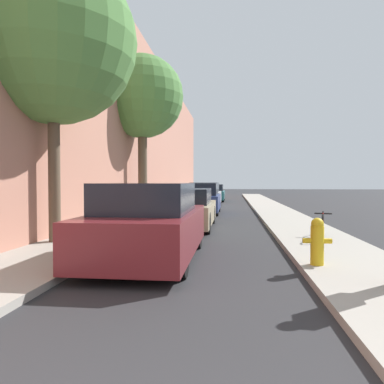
{
  "coord_description": "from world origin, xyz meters",
  "views": [
    {
      "loc": [
        0.73,
        -0.76,
        1.56
      ],
      "look_at": [
        -0.49,
        10.14,
        1.24
      ],
      "focal_mm": 33.51,
      "sensor_mm": 36.0,
      "label": 1
    }
  ],
  "objects_px": {
    "parked_car_maroon": "(149,224)",
    "street_tree_near": "(53,40)",
    "parked_car_silver": "(205,195)",
    "bicycle": "(323,225)",
    "parked_car_teal": "(213,193)",
    "parked_car_champagne": "(186,209)",
    "fire_hydrant": "(317,241)",
    "parked_car_navy": "(200,199)",
    "street_tree_far": "(142,98)"
  },
  "relations": [
    {
      "from": "parked_car_champagne",
      "to": "bicycle",
      "type": "relative_size",
      "value": 2.82
    },
    {
      "from": "parked_car_silver",
      "to": "bicycle",
      "type": "distance_m",
      "value": 13.69
    },
    {
      "from": "parked_car_maroon",
      "to": "street_tree_far",
      "type": "bearing_deg",
      "value": 105.02
    },
    {
      "from": "street_tree_far",
      "to": "fire_hydrant",
      "type": "distance_m",
      "value": 11.8
    },
    {
      "from": "parked_car_champagne",
      "to": "street_tree_near",
      "type": "distance_m",
      "value": 6.31
    },
    {
      "from": "parked_car_champagne",
      "to": "parked_car_silver",
      "type": "relative_size",
      "value": 0.96
    },
    {
      "from": "street_tree_near",
      "to": "bicycle",
      "type": "distance_m",
      "value": 8.02
    },
    {
      "from": "parked_car_teal",
      "to": "parked_car_champagne",
      "type": "bearing_deg",
      "value": -90.06
    },
    {
      "from": "parked_car_silver",
      "to": "bicycle",
      "type": "bearing_deg",
      "value": -72.96
    },
    {
      "from": "fire_hydrant",
      "to": "parked_car_champagne",
      "type": "bearing_deg",
      "value": 118.28
    },
    {
      "from": "parked_car_maroon",
      "to": "parked_car_silver",
      "type": "xyz_separation_m",
      "value": [
        -0.06,
        15.56,
        -0.01
      ]
    },
    {
      "from": "parked_car_navy",
      "to": "parked_car_teal",
      "type": "height_order",
      "value": "parked_car_navy"
    },
    {
      "from": "parked_car_teal",
      "to": "street_tree_near",
      "type": "relative_size",
      "value": 0.62
    },
    {
      "from": "parked_car_navy",
      "to": "fire_hydrant",
      "type": "relative_size",
      "value": 4.88
    },
    {
      "from": "fire_hydrant",
      "to": "street_tree_near",
      "type": "bearing_deg",
      "value": 162.45
    },
    {
      "from": "street_tree_near",
      "to": "bicycle",
      "type": "relative_size",
      "value": 4.3
    },
    {
      "from": "parked_car_teal",
      "to": "street_tree_near",
      "type": "xyz_separation_m",
      "value": [
        -2.73,
        -20.43,
        4.27
      ]
    },
    {
      "from": "parked_car_teal",
      "to": "fire_hydrant",
      "type": "relative_size",
      "value": 5.17
    },
    {
      "from": "parked_car_silver",
      "to": "fire_hydrant",
      "type": "relative_size",
      "value": 5.71
    },
    {
      "from": "parked_car_maroon",
      "to": "fire_hydrant",
      "type": "xyz_separation_m",
      "value": [
        3.11,
        -0.59,
        -0.18
      ]
    },
    {
      "from": "bicycle",
      "to": "fire_hydrant",
      "type": "bearing_deg",
      "value": -91.05
    },
    {
      "from": "parked_car_maroon",
      "to": "parked_car_teal",
      "type": "bearing_deg",
      "value": 89.66
    },
    {
      "from": "street_tree_near",
      "to": "street_tree_far",
      "type": "height_order",
      "value": "street_tree_far"
    },
    {
      "from": "fire_hydrant",
      "to": "parked_car_silver",
      "type": "bearing_deg",
      "value": 101.1
    },
    {
      "from": "street_tree_far",
      "to": "parked_car_navy",
      "type": "bearing_deg",
      "value": 35.85
    },
    {
      "from": "parked_car_champagne",
      "to": "parked_car_navy",
      "type": "bearing_deg",
      "value": 90.17
    },
    {
      "from": "parked_car_navy",
      "to": "parked_car_champagne",
      "type": "bearing_deg",
      "value": -89.83
    },
    {
      "from": "parked_car_maroon",
      "to": "parked_car_silver",
      "type": "relative_size",
      "value": 0.9
    },
    {
      "from": "street_tree_far",
      "to": "bicycle",
      "type": "distance_m",
      "value": 10.11
    },
    {
      "from": "parked_car_navy",
      "to": "fire_hydrant",
      "type": "distance_m",
      "value": 11.48
    },
    {
      "from": "street_tree_near",
      "to": "parked_car_champagne",
      "type": "bearing_deg",
      "value": 54.31
    },
    {
      "from": "parked_car_maroon",
      "to": "street_tree_far",
      "type": "relative_size",
      "value": 0.6
    },
    {
      "from": "parked_car_teal",
      "to": "parked_car_silver",
      "type": "bearing_deg",
      "value": -91.74
    },
    {
      "from": "parked_car_navy",
      "to": "street_tree_far",
      "type": "relative_size",
      "value": 0.56
    },
    {
      "from": "parked_car_champagne",
      "to": "parked_car_navy",
      "type": "height_order",
      "value": "parked_car_navy"
    },
    {
      "from": "street_tree_near",
      "to": "fire_hydrant",
      "type": "bearing_deg",
      "value": -17.55
    },
    {
      "from": "parked_car_champagne",
      "to": "street_tree_far",
      "type": "relative_size",
      "value": 0.63
    },
    {
      "from": "parked_car_champagne",
      "to": "street_tree_near",
      "type": "relative_size",
      "value": 0.66
    },
    {
      "from": "parked_car_navy",
      "to": "bicycle",
      "type": "xyz_separation_m",
      "value": [
        3.86,
        -8.01,
        -0.24
      ]
    },
    {
      "from": "parked_car_champagne",
      "to": "parked_car_maroon",
      "type": "bearing_deg",
      "value": -91.27
    },
    {
      "from": "parked_car_navy",
      "to": "parked_car_teal",
      "type": "relative_size",
      "value": 0.95
    },
    {
      "from": "parked_car_teal",
      "to": "street_tree_far",
      "type": "bearing_deg",
      "value": -100.82
    },
    {
      "from": "parked_car_navy",
      "to": "parked_car_teal",
      "type": "bearing_deg",
      "value": 89.83
    },
    {
      "from": "parked_car_maroon",
      "to": "parked_car_teal",
      "type": "distance_m",
      "value": 21.65
    },
    {
      "from": "parked_car_silver",
      "to": "fire_hydrant",
      "type": "xyz_separation_m",
      "value": [
        3.17,
        -16.15,
        -0.17
      ]
    },
    {
      "from": "parked_car_maroon",
      "to": "fire_hydrant",
      "type": "bearing_deg",
      "value": -10.75
    },
    {
      "from": "parked_car_champagne",
      "to": "parked_car_teal",
      "type": "relative_size",
      "value": 1.06
    },
    {
      "from": "parked_car_maroon",
      "to": "parked_car_navy",
      "type": "bearing_deg",
      "value": 89.48
    },
    {
      "from": "parked_car_maroon",
      "to": "street_tree_near",
      "type": "distance_m",
      "value": 5.08
    },
    {
      "from": "parked_car_champagne",
      "to": "parked_car_navy",
      "type": "relative_size",
      "value": 1.12
    }
  ]
}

